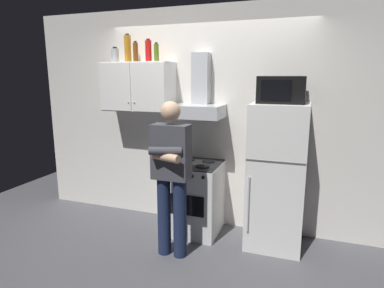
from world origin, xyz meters
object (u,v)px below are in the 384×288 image
Objects in this scene: refrigerator at (277,176)px; bottle_soda_red at (148,51)px; bottle_beer_brown at (136,52)px; bottle_liquor_amber at (128,49)px; microwave at (282,90)px; person_standing at (171,174)px; range_hood at (199,101)px; upper_cabinet at (138,87)px; bottle_olive_oil at (156,53)px; stove_oven at (195,198)px; bottle_canister_steel at (115,55)px.

refrigerator is 5.91× the size of bottle_soda_red.
bottle_liquor_amber reaches higher than bottle_beer_brown.
microwave reaches higher than person_standing.
bottle_soda_red is (-1.60, 0.13, 1.38)m from refrigerator.
bottle_liquor_amber is (-0.93, 0.01, 0.62)m from range_hood.
person_standing is at bearing -44.26° from upper_cabinet.
bottle_beer_brown is (-0.75, 0.70, 1.27)m from person_standing.
upper_cabinet is 1.88× the size of microwave.
upper_cabinet is 3.99× the size of bottle_olive_oil.
upper_cabinet is 2.00m from refrigerator.
upper_cabinet is 1.55m from stove_oven.
person_standing is (-0.05, -0.61, 0.47)m from stove_oven.
range_hood is 3.06× the size of bottle_beer_brown.
upper_cabinet is 2.65× the size of bottle_liquor_amber.
bottle_liquor_amber reaches higher than bottle_olive_oil.
microwave is 1.56m from bottle_olive_oil.
range_hood is 2.21× the size of bottle_liquor_amber.
person_standing is 8.78× the size of bottle_canister_steel.
bottle_beer_brown is 0.72× the size of bottle_liquor_amber.
upper_cabinet is at bearing 175.93° from refrigerator.
person_standing is (-0.05, -0.73, -0.70)m from range_hood.
bottle_beer_brown is at bearing -169.79° from bottle_olive_oil.
range_hood is at bearing -0.56° from bottle_soda_red.
bottle_olive_oil is (-0.49, 0.75, 1.26)m from person_standing.
stove_oven is 3.88× the size of bottle_olive_oil.
bottle_canister_steel is at bearing -176.85° from bottle_olive_oil.
bottle_soda_red is (-0.60, 0.74, 1.28)m from person_standing.
microwave is at bearing 1.15° from stove_oven.
upper_cabinet is 1.20× the size of range_hood.
stove_oven is 2.57× the size of bottle_liquor_amber.
bottle_soda_red is at bearing 175.26° from refrigerator.
bottle_canister_steel is at bearing 176.97° from bottle_beer_brown.
upper_cabinet is at bearing -179.91° from range_hood.
microwave reaches higher than stove_oven.
range_hood is 2.77× the size of bottle_soda_red.
bottle_soda_red is at bearing 12.11° from bottle_beer_brown.
upper_cabinet is 3.33× the size of bottle_soda_red.
bottle_liquor_amber is at bearing 139.91° from person_standing.
refrigerator is (1.75, -0.12, -0.95)m from upper_cabinet.
upper_cabinet is at bearing 176.52° from microwave.
microwave is 1.80m from bottle_beer_brown.
bottle_beer_brown is at bearing 172.95° from stove_oven.
bottle_beer_brown is (-0.80, 0.10, 1.73)m from stove_oven.
stove_oven is 3.23× the size of bottle_soda_red.
person_standing is 1.78m from bottle_canister_steel.
stove_oven is 1.62m from microwave.
bottle_liquor_amber reaches higher than bottle_canister_steel.
bottle_soda_red is (-1.60, 0.11, 0.44)m from microwave.
microwave is at bearing 32.00° from person_standing.
bottle_beer_brown is at bearing -167.89° from bottle_soda_red.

